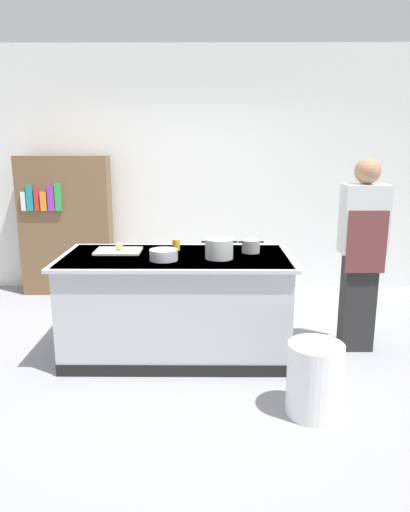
# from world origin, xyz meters

# --- Properties ---
(ground_plane) EXTENTS (10.00, 10.00, 0.00)m
(ground_plane) POSITION_xyz_m (0.00, 0.00, 0.00)
(ground_plane) COLOR gray
(back_wall) EXTENTS (6.40, 0.12, 3.00)m
(back_wall) POSITION_xyz_m (0.00, 2.10, 1.50)
(back_wall) COLOR white
(back_wall) RESTS_ON ground_plane
(counter_island) EXTENTS (1.98, 0.98, 0.90)m
(counter_island) POSITION_xyz_m (0.00, -0.00, 0.47)
(counter_island) COLOR #B7BABF
(counter_island) RESTS_ON ground_plane
(cutting_board) EXTENTS (0.40, 0.28, 0.02)m
(cutting_board) POSITION_xyz_m (-0.52, 0.13, 0.91)
(cutting_board) COLOR silver
(cutting_board) RESTS_ON counter_island
(onion) EXTENTS (0.07, 0.07, 0.07)m
(onion) POSITION_xyz_m (-0.51, 0.13, 0.96)
(onion) COLOR tan
(onion) RESTS_ON cutting_board
(stock_pot) EXTENTS (0.30, 0.23, 0.17)m
(stock_pot) POSITION_xyz_m (0.37, -0.09, 0.98)
(stock_pot) COLOR #B7BABF
(stock_pot) RESTS_ON counter_island
(sauce_pan) EXTENTS (0.22, 0.16, 0.11)m
(sauce_pan) POSITION_xyz_m (0.66, 0.13, 0.96)
(sauce_pan) COLOR #99999E
(sauce_pan) RESTS_ON counter_island
(mixing_bowl) EXTENTS (0.23, 0.23, 0.09)m
(mixing_bowl) POSITION_xyz_m (-0.09, -0.16, 0.94)
(mixing_bowl) COLOR #B7BABF
(mixing_bowl) RESTS_ON counter_island
(juice_cup) EXTENTS (0.07, 0.07, 0.10)m
(juice_cup) POSITION_xyz_m (-0.01, 0.21, 0.95)
(juice_cup) COLOR yellow
(juice_cup) RESTS_ON counter_island
(trash_bin) EXTENTS (0.38, 0.38, 0.52)m
(trash_bin) POSITION_xyz_m (1.01, -0.97, 0.26)
(trash_bin) COLOR white
(trash_bin) RESTS_ON ground_plane
(person_chef) EXTENTS (0.38, 0.25, 1.72)m
(person_chef) POSITION_xyz_m (1.63, 0.12, 0.91)
(person_chef) COLOR #272727
(person_chef) RESTS_ON ground_plane
(bookshelf) EXTENTS (1.10, 0.31, 1.70)m
(bookshelf) POSITION_xyz_m (-1.47, 1.80, 0.85)
(bookshelf) COLOR brown
(bookshelf) RESTS_ON ground_plane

